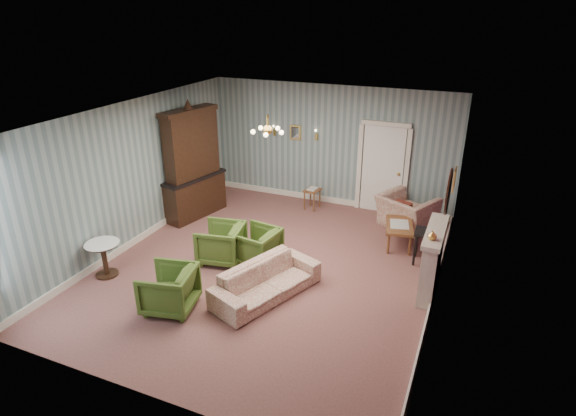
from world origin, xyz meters
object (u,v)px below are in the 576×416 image
at_px(sofa_chintz, 266,276).
at_px(dresser, 192,161).
at_px(olive_chair_a, 169,287).
at_px(coffee_table, 398,235).
at_px(olive_chair_c, 256,245).
at_px(fireplace, 432,260).
at_px(olive_chair_b, 221,241).
at_px(side_table_black, 425,247).
at_px(wingback_chair, 407,207).
at_px(pedestal_table, 105,259).

xyz_separation_m(sofa_chintz, dresser, (-2.97, 2.41, 0.95)).
bearing_deg(dresser, olive_chair_a, -50.16).
xyz_separation_m(olive_chair_a, coffee_table, (2.99, 3.67, -0.17)).
height_order(olive_chair_c, fireplace, fireplace).
height_order(olive_chair_a, olive_chair_b, olive_chair_b).
distance_m(olive_chair_a, olive_chair_c, 1.99).
bearing_deg(dresser, sofa_chintz, -25.90).
xyz_separation_m(olive_chair_b, coffee_table, (3.03, 1.95, -0.17)).
distance_m(dresser, side_table_black, 5.38).
relative_size(wingback_chair, side_table_black, 1.70).
bearing_deg(wingback_chair, sofa_chintz, 92.11).
bearing_deg(fireplace, olive_chair_b, -172.42).
bearing_deg(wingback_chair, fireplace, 136.15).
distance_m(dresser, coffee_table, 4.82).
bearing_deg(olive_chair_a, olive_chair_b, 168.93).
relative_size(olive_chair_b, wingback_chair, 0.73).
bearing_deg(fireplace, pedestal_table, -161.81).
height_order(olive_chair_c, pedestal_table, olive_chair_c).
relative_size(olive_chair_b, pedestal_table, 1.24).
height_order(olive_chair_b, coffee_table, olive_chair_b).
xyz_separation_m(sofa_chintz, coffee_table, (1.71, 2.71, -0.14)).
height_order(olive_chair_c, side_table_black, olive_chair_c).
distance_m(olive_chair_a, dresser, 3.88).
bearing_deg(olive_chair_a, coffee_table, 128.57).
bearing_deg(olive_chair_c, coffee_table, 135.18).
bearing_deg(olive_chair_c, side_table_black, 121.11).
relative_size(sofa_chintz, side_table_black, 2.96).
bearing_deg(olive_chair_b, side_table_black, 101.04).
distance_m(olive_chair_b, wingback_chair, 4.18).
height_order(coffee_table, side_table_black, side_table_black).
bearing_deg(sofa_chintz, dresser, 72.52).
height_order(fireplace, pedestal_table, fireplace).
bearing_deg(fireplace, coffee_table, 119.36).
bearing_deg(olive_chair_c, olive_chair_a, -10.51).
relative_size(sofa_chintz, pedestal_table, 2.96).
relative_size(sofa_chintz, fireplace, 1.41).
relative_size(sofa_chintz, dresser, 0.74).
bearing_deg(dresser, side_table_black, 10.74).
distance_m(sofa_chintz, pedestal_table, 3.03).
distance_m(olive_chair_c, pedestal_table, 2.77).
xyz_separation_m(olive_chair_a, fireplace, (3.80, 2.22, 0.17)).
xyz_separation_m(olive_chair_c, pedestal_table, (-2.34, -1.47, -0.06)).
relative_size(sofa_chintz, coffee_table, 2.10).
bearing_deg(coffee_table, sofa_chintz, -122.28).
height_order(wingback_chair, pedestal_table, wingback_chair).
height_order(fireplace, coffee_table, fireplace).
bearing_deg(wingback_chair, pedestal_table, 68.92).
height_order(dresser, side_table_black, dresser).
height_order(olive_chair_a, fireplace, fireplace).
distance_m(wingback_chair, fireplace, 2.52).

